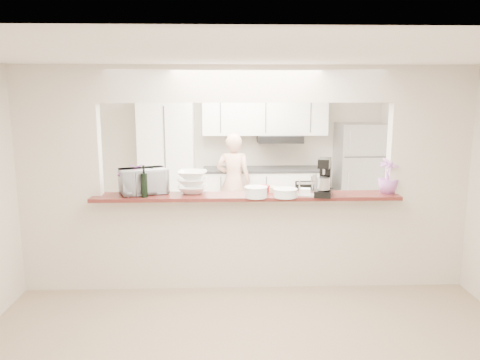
{
  "coord_description": "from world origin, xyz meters",
  "views": [
    {
      "loc": [
        -0.24,
        -5.13,
        2.21
      ],
      "look_at": [
        -0.06,
        0.3,
        1.19
      ],
      "focal_mm": 35.0,
      "sensor_mm": 36.0,
      "label": 1
    }
  ],
  "objects_px": {
    "refrigerator": "(359,173)",
    "stand_mixer": "(324,179)",
    "person": "(234,182)",
    "toaster_oven": "(143,181)"
  },
  "relations": [
    {
      "from": "refrigerator",
      "to": "stand_mixer",
      "type": "height_order",
      "value": "refrigerator"
    },
    {
      "from": "stand_mixer",
      "to": "person",
      "type": "relative_size",
      "value": 0.27
    },
    {
      "from": "person",
      "to": "stand_mixer",
      "type": "bearing_deg",
      "value": 123.35
    },
    {
      "from": "toaster_oven",
      "to": "stand_mixer",
      "type": "height_order",
      "value": "stand_mixer"
    },
    {
      "from": "refrigerator",
      "to": "toaster_oven",
      "type": "xyz_separation_m",
      "value": [
        -3.2,
        -2.6,
        0.38
      ]
    },
    {
      "from": "refrigerator",
      "to": "person",
      "type": "distance_m",
      "value": 2.17
    },
    {
      "from": "toaster_oven",
      "to": "person",
      "type": "relative_size",
      "value": 0.32
    },
    {
      "from": "refrigerator",
      "to": "stand_mixer",
      "type": "bearing_deg",
      "value": -113.22
    },
    {
      "from": "toaster_oven",
      "to": "person",
      "type": "distance_m",
      "value": 2.53
    },
    {
      "from": "refrigerator",
      "to": "toaster_oven",
      "type": "height_order",
      "value": "refrigerator"
    }
  ]
}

